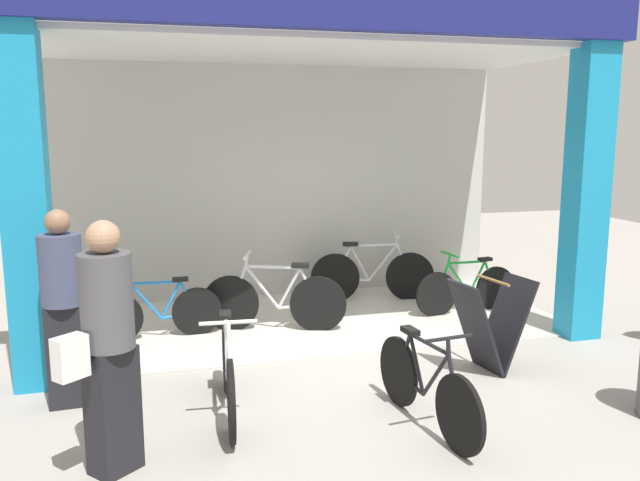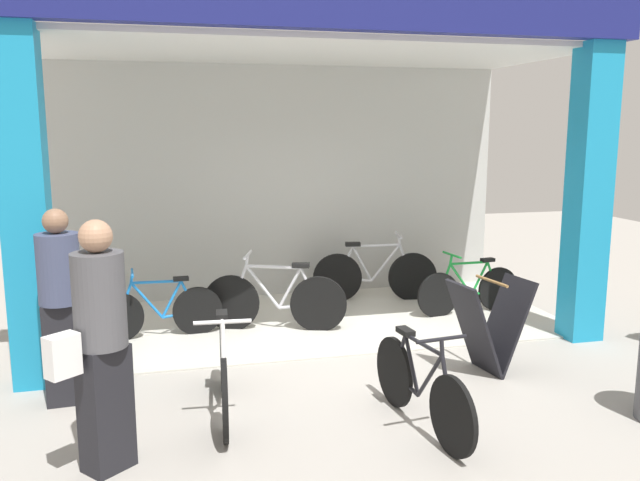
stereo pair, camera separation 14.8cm
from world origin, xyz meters
name	(u,v)px [view 1 (the left image)]	position (x,y,z in m)	size (l,w,h in m)	color
ground_plane	(337,358)	(0.00, 0.00, 0.00)	(20.53, 20.53, 0.00)	#9E9991
shop_facade	(302,149)	(0.00, 1.56, 2.15)	(6.47, 3.11, 3.95)	beige
bicycle_inside_0	(275,301)	(-0.46, 1.07, 0.38)	(1.66, 0.59, 0.95)	black
bicycle_inside_1	(372,274)	(1.13, 2.09, 0.38)	(1.72, 0.48, 0.96)	black
bicycle_inside_2	(158,312)	(-1.81, 1.12, 0.32)	(1.47, 0.40, 0.81)	black
bicycle_inside_3	(467,289)	(2.12, 1.19, 0.33)	(1.49, 0.41, 0.83)	black
bicycle_parked_0	(426,387)	(0.25, -1.73, 0.34)	(0.43, 1.55, 0.86)	black
bicycle_parked_1	(228,372)	(-1.27, -1.06, 0.37)	(0.46, 1.66, 0.92)	black
sandwich_board_sign	(491,325)	(1.39, -0.73, 0.47)	(0.82, 0.59, 0.95)	black
pedestrian_0	(108,344)	(-2.18, -1.81, 0.94)	(0.61, 0.56, 1.81)	black
pedestrian_2	(65,305)	(-2.60, -0.51, 0.91)	(0.59, 0.38, 1.74)	black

